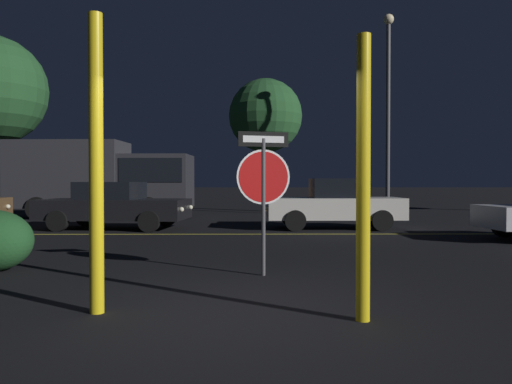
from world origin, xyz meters
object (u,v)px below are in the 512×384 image
at_px(stop_sign, 263,177).
at_px(street_lamp, 388,95).
at_px(tree_2, 265,116).
at_px(passing_car_2, 114,205).
at_px(yellow_pole_right, 363,178).
at_px(delivery_truck, 104,176).
at_px(yellow_pole_left, 96,164).
at_px(passing_car_3, 335,204).

bearing_deg(stop_sign, street_lamp, 53.06).
height_order(stop_sign, tree_2, tree_2).
relative_size(stop_sign, passing_car_2, 0.48).
relative_size(yellow_pole_right, delivery_truck, 0.41).
bearing_deg(street_lamp, yellow_pole_left, -116.37).
bearing_deg(passing_car_2, stop_sign, 34.97).
height_order(yellow_pole_right, tree_2, tree_2).
height_order(yellow_pole_right, passing_car_3, yellow_pole_right).
xyz_separation_m(passing_car_2, street_lamp, (9.32, 4.28, 4.01)).
bearing_deg(stop_sign, yellow_pole_left, -144.27).
distance_m(street_lamp, tree_2, 6.60).
relative_size(yellow_pole_right, passing_car_2, 0.64).
relative_size(yellow_pole_left, tree_2, 0.50).
distance_m(passing_car_3, delivery_truck, 9.63).
bearing_deg(delivery_truck, yellow_pole_right, 27.21).
xyz_separation_m(stop_sign, passing_car_3, (2.31, 7.46, -0.73)).
bearing_deg(passing_car_3, delivery_truck, 59.68).
distance_m(stop_sign, yellow_pole_right, 2.61).
relative_size(passing_car_3, delivery_truck, 0.58).
bearing_deg(passing_car_3, yellow_pole_right, 171.73).
relative_size(stop_sign, tree_2, 0.34).
bearing_deg(passing_car_3, tree_2, 11.07).
xyz_separation_m(stop_sign, delivery_truck, (-6.01, 12.24, 0.14)).
relative_size(stop_sign, passing_car_3, 0.52).
bearing_deg(tree_2, passing_car_3, -78.53).
height_order(stop_sign, delivery_truck, delivery_truck).
xyz_separation_m(yellow_pole_right, street_lamp, (4.11, 14.15, 3.28)).
relative_size(passing_car_3, street_lamp, 0.52).
relative_size(stop_sign, street_lamp, 0.27).
bearing_deg(street_lamp, passing_car_2, -155.33).
distance_m(yellow_pole_right, tree_2, 19.17).
bearing_deg(yellow_pole_right, passing_car_3, 82.13).
distance_m(stop_sign, passing_car_2, 8.61).
bearing_deg(stop_sign, tree_2, 74.70).
distance_m(yellow_pole_left, passing_car_2, 9.91).
height_order(yellow_pole_left, street_lamp, street_lamp).
bearing_deg(yellow_pole_left, passing_car_3, 66.72).
bearing_deg(tree_2, yellow_pole_left, -97.01).
height_order(stop_sign, yellow_pole_right, yellow_pole_right).
height_order(passing_car_2, delivery_truck, delivery_truck).
xyz_separation_m(yellow_pole_right, passing_car_2, (-5.21, 9.87, -0.73)).
bearing_deg(stop_sign, delivery_truck, 102.49).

